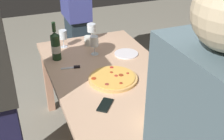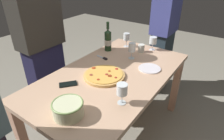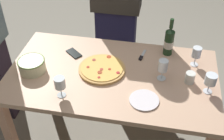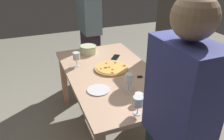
# 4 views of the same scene
# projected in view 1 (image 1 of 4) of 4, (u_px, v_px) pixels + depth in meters

# --- Properties ---
(dining_table) EXTENTS (1.60, 0.90, 0.75)m
(dining_table) POSITION_uv_depth(u_px,v_px,m) (112.00, 84.00, 2.20)
(dining_table) COLOR #D5A987
(dining_table) RESTS_ON ground
(pizza) EXTENTS (0.36, 0.36, 0.03)m
(pizza) POSITION_uv_depth(u_px,v_px,m) (113.00, 78.00, 2.07)
(pizza) COLOR #E3AD62
(pizza) RESTS_ON dining_table
(serving_bowl) EXTENTS (0.21, 0.21, 0.10)m
(serving_bowl) POSITION_uv_depth(u_px,v_px,m) (162.00, 112.00, 1.66)
(serving_bowl) COLOR beige
(serving_bowl) RESTS_ON dining_table
(wine_bottle) EXTENTS (0.08, 0.08, 0.33)m
(wine_bottle) POSITION_uv_depth(u_px,v_px,m) (56.00, 46.00, 2.31)
(wine_bottle) COLOR #1D391E
(wine_bottle) RESTS_ON dining_table
(wine_glass_near_pizza) EXTENTS (0.07, 0.07, 0.16)m
(wine_glass_near_pizza) POSITION_uv_depth(u_px,v_px,m) (63.00, 36.00, 2.53)
(wine_glass_near_pizza) COLOR white
(wine_glass_near_pizza) RESTS_ON dining_table
(wine_glass_by_bottle) EXTENTS (0.07, 0.07, 0.17)m
(wine_glass_by_bottle) POSITION_uv_depth(u_px,v_px,m) (94.00, 42.00, 2.40)
(wine_glass_by_bottle) COLOR white
(wine_glass_by_bottle) RESTS_ON dining_table
(wine_glass_far_left) EXTENTS (0.08, 0.08, 0.16)m
(wine_glass_far_left) POSITION_uv_depth(u_px,v_px,m) (168.00, 73.00, 1.95)
(wine_glass_far_left) COLOR white
(wine_glass_far_left) RESTS_ON dining_table
(wine_glass_far_right) EXTENTS (0.08, 0.08, 0.15)m
(wine_glass_far_right) POSITION_uv_depth(u_px,v_px,m) (91.00, 28.00, 2.69)
(wine_glass_far_right) COLOR white
(wine_glass_far_right) RESTS_ON dining_table
(cup_amber) EXTENTS (0.07, 0.07, 0.09)m
(cup_amber) POSITION_uv_depth(u_px,v_px,m) (88.00, 41.00, 2.60)
(cup_amber) COLOR silver
(cup_amber) RESTS_ON dining_table
(side_plate) EXTENTS (0.21, 0.21, 0.01)m
(side_plate) POSITION_uv_depth(u_px,v_px,m) (126.00, 54.00, 2.45)
(side_plate) COLOR white
(side_plate) RESTS_ON dining_table
(cell_phone) EXTENTS (0.16, 0.15, 0.01)m
(cell_phone) POSITION_uv_depth(u_px,v_px,m) (105.00, 105.00, 1.80)
(cell_phone) COLOR black
(cell_phone) RESTS_ON dining_table
(pizza_knife) EXTENTS (0.05, 0.15, 0.02)m
(pizza_knife) POSITION_uv_depth(u_px,v_px,m) (73.00, 67.00, 2.23)
(pizza_knife) COLOR silver
(pizza_knife) RESTS_ON dining_table
(person_guest_right) EXTENTS (0.40, 0.24, 1.71)m
(person_guest_right) POSITION_uv_depth(u_px,v_px,m) (76.00, 15.00, 3.01)
(person_guest_right) COLOR #25343E
(person_guest_right) RESTS_ON ground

